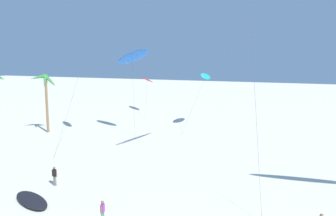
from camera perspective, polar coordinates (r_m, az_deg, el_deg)
The scene contains 7 objects.
palm_tree_1 at distance 52.30m, azimuth -19.43°, elevation 3.64°, with size 3.81×3.45×8.41m.
flying_kite_0 at distance 48.87m, azimuth -5.83°, elevation 8.27°, with size 7.48×5.16×12.21m.
flying_kite_2 at distance 68.76m, azimuth -3.45°, elevation 4.65°, with size 6.31×11.30×6.92m.
flying_kite_3 at distance 53.38m, azimuth 6.15°, elevation 5.19°, with size 2.27×8.69×8.50m.
grounded_kite_0 at distance 28.89m, azimuth -21.40°, elevation -13.82°, with size 4.69×3.43×0.37m.
person_near_left at distance 31.44m, azimuth -18.05°, elevation -10.41°, with size 0.51×0.21×1.66m.
person_mid_field at distance 23.94m, azimuth -10.64°, elevation -16.29°, with size 0.24×0.51×1.63m.
Camera 1 is at (8.88, 0.51, 10.87)m, focal length 37.30 mm.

